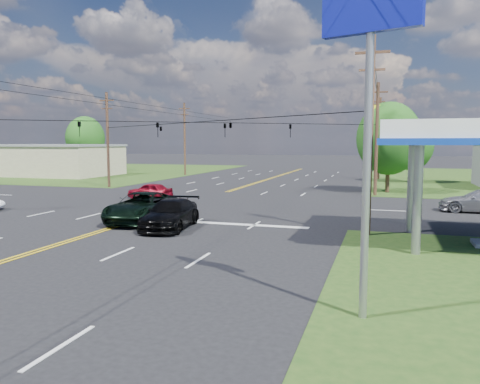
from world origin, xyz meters
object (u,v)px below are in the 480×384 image
(tree_far_l, at_px, (85,138))
(suv_black, at_px, (171,214))
(pole_left_far, at_px, (185,138))
(pole_se, at_px, (370,134))
(polesign_se, at_px, (370,54))
(tree_right_a, at_px, (389,139))
(pole_ne, at_px, (377,138))
(retail_nw, at_px, (54,161))
(tree_right_b, at_px, (411,145))
(pickup_dkgreen, at_px, (142,207))
(pole_right_far, at_px, (379,137))
(pole_nw, at_px, (108,139))

(tree_far_l, xyz_separation_m, suv_black, (35.00, -42.06, -4.44))
(pole_left_far, bearing_deg, pole_se, -54.90)
(tree_far_l, xyz_separation_m, polesign_se, (45.27, -52.25, 1.44))
(pole_se, distance_m, tree_right_a, 21.02)
(tree_right_a, bearing_deg, pole_ne, -108.43)
(retail_nw, distance_m, tree_right_b, 46.60)
(tree_right_b, relative_size, tree_far_l, 0.81)
(tree_right_a, bearing_deg, suv_black, -116.50)
(pickup_dkgreen, height_order, suv_black, pickup_dkgreen)
(tree_far_l, relative_size, suv_black, 1.68)
(pole_right_far, distance_m, pickup_dkgreen, 38.93)
(pickup_dkgreen, distance_m, suv_black, 2.89)
(pickup_dkgreen, bearing_deg, pole_se, -7.54)
(pole_ne, distance_m, pole_right_far, 19.00)
(suv_black, bearing_deg, retail_nw, 128.76)
(pole_ne, xyz_separation_m, suv_black, (-10.00, -19.06, -4.16))
(pole_nw, relative_size, pole_right_far, 0.95)
(suv_black, bearing_deg, pole_ne, 55.25)
(pole_nw, relative_size, pole_left_far, 0.95)
(pole_right_far, height_order, tree_right_b, pole_right_far)
(pole_se, height_order, tree_far_l, pole_se)
(pole_ne, relative_size, suv_black, 1.84)
(retail_nw, bearing_deg, tree_far_l, 101.31)
(tree_far_l, height_order, suv_black, tree_far_l)
(pole_ne, xyz_separation_m, tree_right_a, (1.00, 3.00, -0.05))
(pole_right_far, height_order, pickup_dkgreen, pole_right_far)
(pole_right_far, bearing_deg, pole_left_far, 180.00)
(retail_nw, relative_size, tree_far_l, 1.83)
(pole_se, xyz_separation_m, tree_far_l, (-45.00, 41.00, 0.28))
(pickup_dkgreen, bearing_deg, retail_nw, 129.10)
(tree_right_a, distance_m, tree_far_l, 50.16)
(tree_right_a, bearing_deg, retail_nw, 167.20)
(retail_nw, bearing_deg, pole_nw, -37.41)
(pole_se, relative_size, tree_right_a, 1.16)
(pole_nw, distance_m, tree_right_a, 27.17)
(pole_se, bearing_deg, tree_right_a, 87.27)
(pole_nw, xyz_separation_m, tree_right_b, (29.50, 15.00, -0.70))
(pole_se, relative_size, pickup_dkgreen, 1.59)
(tree_far_l, relative_size, polesign_se, 1.04)
(pole_right_far, distance_m, suv_black, 39.60)
(pole_nw, relative_size, suv_black, 1.84)
(tree_right_a, relative_size, tree_right_b, 1.15)
(pole_se, relative_size, pole_nw, 1.00)
(pole_ne, bearing_deg, suv_black, -117.69)
(tree_right_b, bearing_deg, retail_nw, -177.54)
(pole_right_far, xyz_separation_m, tree_far_l, (-45.00, 4.00, 0.03))
(pole_right_far, xyz_separation_m, tree_right_a, (1.00, -16.00, -0.30))
(pole_ne, xyz_separation_m, pole_left_far, (-26.00, 19.00, 0.25))
(pickup_dkgreen, bearing_deg, pole_ne, 48.86)
(pole_nw, bearing_deg, pole_se, -34.70)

